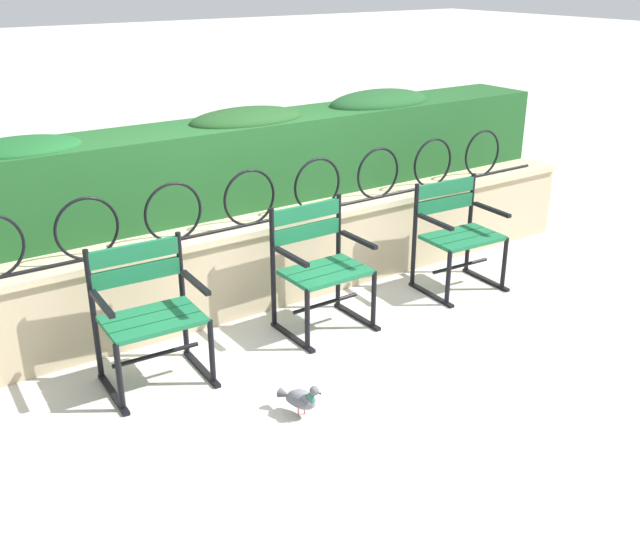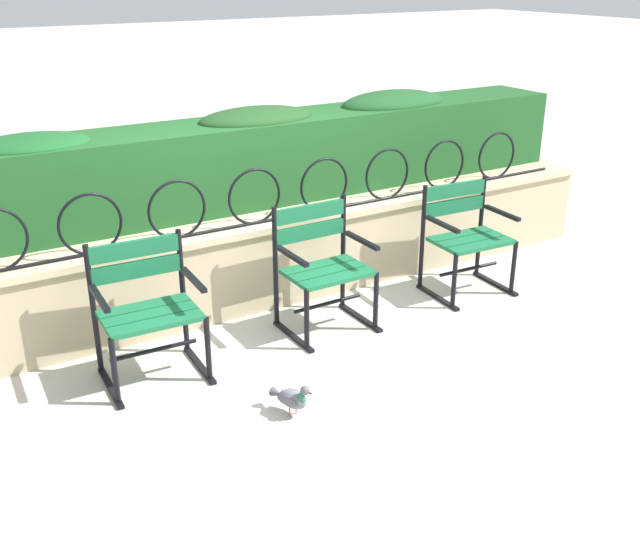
{
  "view_description": "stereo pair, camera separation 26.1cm",
  "coord_description": "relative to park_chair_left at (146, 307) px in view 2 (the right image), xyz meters",
  "views": [
    {
      "loc": [
        -2.55,
        -3.61,
        2.43
      ],
      "look_at": [
        0.0,
        0.11,
        0.55
      ],
      "focal_mm": 41.39,
      "sensor_mm": 36.0,
      "label": 1
    },
    {
      "loc": [
        -2.33,
        -3.75,
        2.43
      ],
      "look_at": [
        0.0,
        0.11,
        0.55
      ],
      "focal_mm": 41.39,
      "sensor_mm": 36.0,
      "label": 2
    }
  ],
  "objects": [
    {
      "name": "ground_plane",
      "position": [
        1.12,
        -0.34,
        -0.47
      ],
      "size": [
        60.0,
        60.0,
        0.0
      ],
      "primitive_type": "plane",
      "color": "#BCB7AD"
    },
    {
      "name": "pigeon_near_chairs",
      "position": [
        0.54,
        -0.88,
        -0.36
      ],
      "size": [
        0.17,
        0.28,
        0.22
      ],
      "color": "slate",
      "rests_on": "ground"
    },
    {
      "name": "iron_arch_fence",
      "position": [
        1.03,
        0.52,
        0.39
      ],
      "size": [
        5.77,
        0.02,
        0.42
      ],
      "color": "black",
      "rests_on": "stone_wall"
    },
    {
      "name": "hedge_row",
      "position": [
        1.16,
        1.08,
        0.56
      ],
      "size": [
        6.17,
        0.62,
        0.76
      ],
      "color": "#1E5123",
      "rests_on": "stone_wall"
    },
    {
      "name": "park_chair_right",
      "position": [
        2.59,
        -0.01,
        -0.0
      ],
      "size": [
        0.65,
        0.55,
        0.86
      ],
      "color": "#19663D",
      "rests_on": "ground"
    },
    {
      "name": "park_chair_left",
      "position": [
        0.0,
        0.0,
        0.0
      ],
      "size": [
        0.64,
        0.55,
        0.88
      ],
      "color": "#19663D",
      "rests_on": "ground"
    },
    {
      "name": "park_chair_centre",
      "position": [
        1.29,
        0.02,
        0.0
      ],
      "size": [
        0.61,
        0.52,
        0.9
      ],
      "color": "#19663D",
      "rests_on": "ground"
    },
    {
      "name": "stone_wall",
      "position": [
        1.12,
        0.59,
        -0.13
      ],
      "size": [
        6.29,
        0.41,
        0.67
      ],
      "color": "tan",
      "rests_on": "ground"
    }
  ]
}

